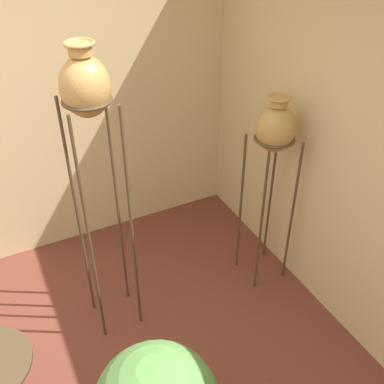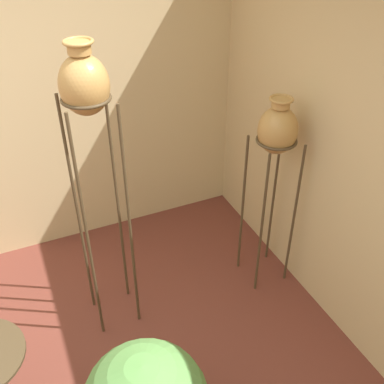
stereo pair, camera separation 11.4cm
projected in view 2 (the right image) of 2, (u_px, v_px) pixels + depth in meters
The scene contains 2 objects.
vase_stand_tall at pixel (86, 98), 2.47m from camera, with size 0.30×0.30×2.06m.
vase_stand_medium at pixel (277, 136), 3.07m from camera, with size 0.30×0.30×1.57m.
Camera 2 is at (0.21, -1.32, 2.71)m, focal length 42.00 mm.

